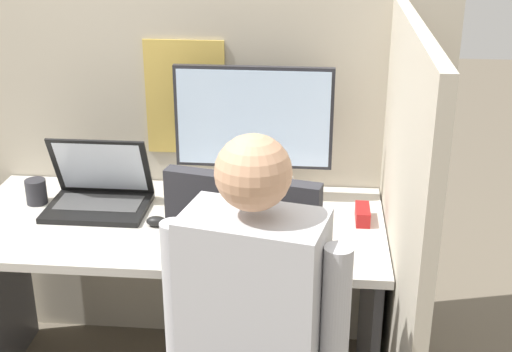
% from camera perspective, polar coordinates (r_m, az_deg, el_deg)
% --- Properties ---
extents(cubicle_panel_back, '(1.96, 0.05, 1.43)m').
position_cam_1_polar(cubicle_panel_back, '(2.83, -5.14, 0.02)').
color(cubicle_panel_back, '#B7AD99').
rests_on(cubicle_panel_back, ground).
extents(cubicle_panel_right, '(0.04, 1.33, 1.43)m').
position_cam_1_polar(cubicle_panel_right, '(2.40, 11.07, -4.68)').
color(cubicle_panel_right, '#B7AD99').
rests_on(cubicle_panel_right, ground).
extents(desk, '(1.46, 0.69, 0.70)m').
position_cam_1_polar(desk, '(2.58, -6.43, -6.91)').
color(desk, beige).
rests_on(desk, ground).
extents(paper_box, '(0.28, 0.20, 0.06)m').
position_cam_1_polar(paper_box, '(2.63, -0.20, -1.34)').
color(paper_box, white).
rests_on(paper_box, desk).
extents(monitor, '(0.56, 0.19, 0.44)m').
position_cam_1_polar(monitor, '(2.53, -0.20, 4.24)').
color(monitor, '#232328').
rests_on(monitor, paper_box).
extents(laptop, '(0.36, 0.26, 0.26)m').
position_cam_1_polar(laptop, '(2.62, -12.46, -1.47)').
color(laptop, black).
rests_on(laptop, desk).
extents(mouse, '(0.07, 0.04, 0.04)m').
position_cam_1_polar(mouse, '(2.46, -7.97, -3.61)').
color(mouse, black).
rests_on(mouse, desk).
extents(stapler, '(0.05, 0.12, 0.05)m').
position_cam_1_polar(stapler, '(2.50, 8.52, -3.05)').
color(stapler, '#A31919').
rests_on(stapler, desk).
extents(carrot_toy, '(0.04, 0.14, 0.04)m').
position_cam_1_polar(carrot_toy, '(2.27, -3.63, -5.68)').
color(carrot_toy, orange).
rests_on(carrot_toy, desk).
extents(person, '(0.47, 0.48, 1.27)m').
position_cam_1_polar(person, '(1.78, 0.05, -13.88)').
color(person, black).
rests_on(person, ground).
extents(pen_cup, '(0.08, 0.08, 0.09)m').
position_cam_1_polar(pen_cup, '(2.72, -17.18, -1.20)').
color(pen_cup, '#28282D').
rests_on(pen_cup, desk).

